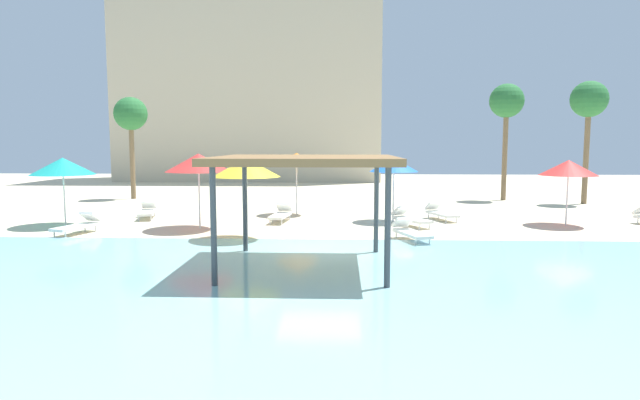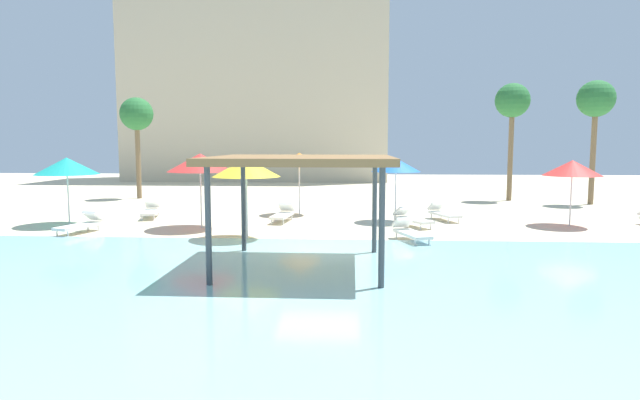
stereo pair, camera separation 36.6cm
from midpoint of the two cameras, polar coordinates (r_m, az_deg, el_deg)
name	(u,v)px [view 1 (the left image)]	position (r m, az deg, el deg)	size (l,w,h in m)	color
ground_plane	(320,249)	(16.24, -0.66, -5.31)	(80.00, 80.00, 0.00)	beige
lagoon_water	(309,299)	(11.14, -2.10, -10.53)	(44.00, 13.50, 0.04)	#8CC6CC
shade_pavilion	(306,163)	(13.50, -2.32, 4.00)	(4.55, 4.55, 2.88)	#42474C
beach_umbrella_yellow_0	(246,167)	(17.92, -8.51, 3.47)	(2.29, 2.29, 2.73)	silver
beach_umbrella_red_1	(198,163)	(20.48, -13.42, 3.92)	(2.49, 2.49, 2.84)	silver
beach_umbrella_blue_2	(394,165)	(21.99, 7.45, 3.75)	(2.00, 2.00, 2.61)	silver
beach_umbrella_teal_3	(63,166)	(23.08, -26.30, 3.27)	(2.42, 2.42, 2.67)	silver
beach_umbrella_orange_4	(297,159)	(24.01, -2.97, 4.41)	(2.02, 2.02, 2.80)	silver
beach_umbrella_red_5	(568,168)	(22.86, 24.71, 3.16)	(2.21, 2.21, 2.57)	silver
lounge_chair_1	(281,214)	(21.97, -4.68, -1.47)	(0.83, 1.96, 0.74)	white
lounge_chair_2	(410,231)	(17.79, 9.05, -3.30)	(1.20, 1.99, 0.74)	white
lounge_chair_3	(147,211)	(24.13, -18.46, -1.09)	(1.03, 1.98, 0.74)	white
lounge_chair_4	(409,218)	(20.98, 9.09, -1.89)	(1.50, 1.93, 0.74)	white
lounge_chair_5	(440,212)	(22.93, 12.32, -1.28)	(1.20, 1.99, 0.74)	white
lounge_chair_6	(79,224)	(20.91, -24.92, -2.40)	(1.10, 1.99, 0.74)	white
palm_tree_0	(507,104)	(31.93, 19.08, 9.74)	(1.90, 1.90, 6.56)	brown
palm_tree_1	(131,116)	(32.87, -19.97, 8.48)	(1.90, 1.90, 5.88)	brown
palm_tree_2	(589,102)	(31.63, 26.61, 9.36)	(1.90, 1.90, 6.49)	brown
hotel_block_0	(251,70)	(49.00, -7.60, 13.64)	(22.60, 8.08, 19.43)	beige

